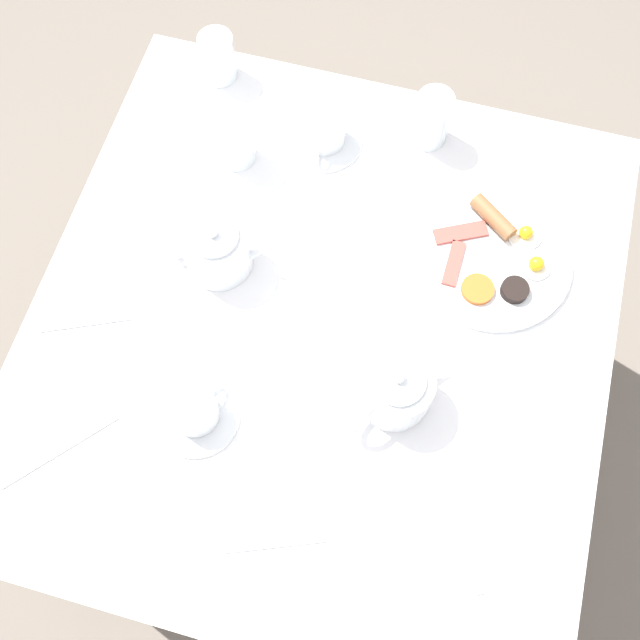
# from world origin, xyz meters

# --- Properties ---
(ground_plane) EXTENTS (8.00, 8.00, 0.00)m
(ground_plane) POSITION_xyz_m (0.00, 0.00, 0.00)
(ground_plane) COLOR #70665B
(table) EXTENTS (1.01, 1.08, 0.75)m
(table) POSITION_xyz_m (0.00, 0.00, 0.68)
(table) COLOR white
(table) RESTS_ON ground_plane
(breakfast_plate) EXTENTS (0.29, 0.29, 0.04)m
(breakfast_plate) POSITION_xyz_m (0.27, 0.21, 0.76)
(breakfast_plate) COLOR white
(breakfast_plate) RESTS_ON table
(teapot_near) EXTENTS (0.12, 0.18, 0.12)m
(teapot_near) POSITION_xyz_m (0.15, -0.10, 0.80)
(teapot_near) COLOR white
(teapot_near) RESTS_ON table
(teapot_far) EXTENTS (0.20, 0.12, 0.12)m
(teapot_far) POSITION_xyz_m (-0.21, 0.07, 0.80)
(teapot_far) COLOR white
(teapot_far) RESTS_ON table
(teacup_with_saucer_left) EXTENTS (0.15, 0.15, 0.06)m
(teacup_with_saucer_left) POSITION_xyz_m (-0.15, -0.21, 0.78)
(teacup_with_saucer_left) COLOR white
(teacup_with_saucer_left) RESTS_ON table
(teacup_with_saucer_right) EXTENTS (0.15, 0.15, 0.06)m
(teacup_with_saucer_right) POSITION_xyz_m (-0.09, 0.37, 0.78)
(teacup_with_saucer_right) COLOR white
(teacup_with_saucer_right) RESTS_ON table
(water_glass_tall) EXTENTS (0.07, 0.07, 0.12)m
(water_glass_tall) POSITION_xyz_m (0.10, 0.44, 0.81)
(water_glass_tall) COLOR white
(water_glass_tall) RESTS_ON table
(water_glass_short) EXTENTS (0.07, 0.07, 0.12)m
(water_glass_short) POSITION_xyz_m (-0.24, 0.30, 0.81)
(water_glass_short) COLOR white
(water_glass_short) RESTS_ON table
(wine_glass_spare) EXTENTS (0.07, 0.07, 0.10)m
(wine_glass_spare) POSITION_xyz_m (-0.34, 0.48, 0.81)
(wine_glass_spare) COLOR white
(wine_glass_spare) RESTS_ON table
(fork_by_plate) EXTENTS (0.17, 0.08, 0.00)m
(fork_by_plate) POSITION_xyz_m (0.03, -0.38, 0.76)
(fork_by_plate) COLOR silver
(fork_by_plate) RESTS_ON table
(knife_by_plate) EXTENTS (0.15, 0.17, 0.00)m
(knife_by_plate) POSITION_xyz_m (-0.35, -0.33, 0.76)
(knife_by_plate) COLOR silver
(knife_by_plate) RESTS_ON table
(spoon_for_tea) EXTENTS (0.09, 0.15, 0.00)m
(spoon_for_tea) POSITION_xyz_m (0.32, -0.30, 0.76)
(spoon_for_tea) COLOR silver
(spoon_for_tea) RESTS_ON table
(fork_spare) EXTENTS (0.15, 0.08, 0.00)m
(fork_spare) POSITION_xyz_m (-0.40, -0.10, 0.76)
(fork_spare) COLOR silver
(fork_spare) RESTS_ON table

